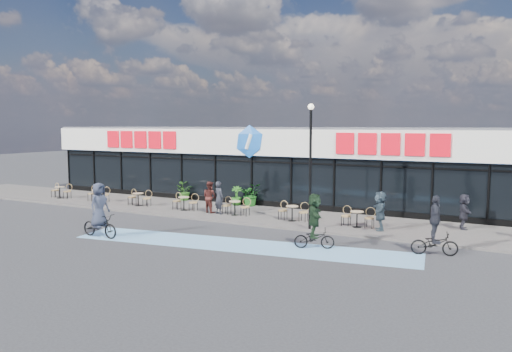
# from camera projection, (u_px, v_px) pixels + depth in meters

# --- Properties ---
(ground) EXTENTS (120.00, 120.00, 0.00)m
(ground) POSITION_uv_depth(u_px,v_px,m) (180.00, 228.00, 22.97)
(ground) COLOR #28282B
(ground) RESTS_ON ground
(sidewalk) EXTENTS (44.00, 5.00, 0.10)m
(sidewalk) POSITION_uv_depth(u_px,v_px,m) (230.00, 212.00, 26.92)
(sidewalk) COLOR #554F4B
(sidewalk) RESTS_ON ground
(bike_lane) EXTENTS (14.17, 4.13, 0.01)m
(bike_lane) POSITION_uv_depth(u_px,v_px,m) (239.00, 245.00, 19.79)
(bike_lane) COLOR #6596BF
(bike_lane) RESTS_ON ground
(building) EXTENTS (30.60, 6.57, 4.75)m
(building) POSITION_uv_depth(u_px,v_px,m) (274.00, 163.00, 31.46)
(building) COLOR black
(building) RESTS_ON ground
(lamp_post) EXTENTS (0.28, 0.28, 5.59)m
(lamp_post) POSITION_uv_depth(u_px,v_px,m) (310.00, 156.00, 22.10)
(lamp_post) COLOR black
(lamp_post) RESTS_ON sidewalk
(bistro_set_0) EXTENTS (1.54, 0.62, 0.90)m
(bistro_set_0) POSITION_uv_depth(u_px,v_px,m) (61.00, 191.00, 31.81)
(bistro_set_0) COLOR tan
(bistro_set_0) RESTS_ON sidewalk
(bistro_set_1) EXTENTS (1.54, 0.62, 0.90)m
(bistro_set_1) POSITION_uv_depth(u_px,v_px,m) (98.00, 194.00, 30.31)
(bistro_set_1) COLOR tan
(bistro_set_1) RESTS_ON sidewalk
(bistro_set_2) EXTENTS (1.54, 0.62, 0.90)m
(bistro_set_2) POSITION_uv_depth(u_px,v_px,m) (139.00, 198.00, 28.81)
(bistro_set_2) COLOR tan
(bistro_set_2) RESTS_ON sidewalk
(bistro_set_3) EXTENTS (1.54, 0.62, 0.90)m
(bistro_set_3) POSITION_uv_depth(u_px,v_px,m) (185.00, 202.00, 27.31)
(bistro_set_3) COLOR tan
(bistro_set_3) RESTS_ON sidewalk
(bistro_set_4) EXTENTS (1.54, 0.62, 0.90)m
(bistro_set_4) POSITION_uv_depth(u_px,v_px,m) (236.00, 206.00, 25.81)
(bistro_set_4) COLOR tan
(bistro_set_4) RESTS_ON sidewalk
(bistro_set_5) EXTENTS (1.54, 0.62, 0.90)m
(bistro_set_5) POSITION_uv_depth(u_px,v_px,m) (293.00, 211.00, 24.31)
(bistro_set_5) COLOR tan
(bistro_set_5) RESTS_ON sidewalk
(bistro_set_6) EXTENTS (1.54, 0.62, 0.90)m
(bistro_set_6) POSITION_uv_depth(u_px,v_px,m) (358.00, 217.00, 22.81)
(bistro_set_6) COLOR tan
(bistro_set_6) RESTS_ON sidewalk
(potted_plant_left) EXTENTS (1.18, 1.08, 1.13)m
(potted_plant_left) POSITION_uv_depth(u_px,v_px,m) (183.00, 191.00, 30.78)
(potted_plant_left) COLOR #2A5C1A
(potted_plant_left) RESTS_ON sidewalk
(potted_plant_mid) EXTENTS (0.85, 0.85, 1.11)m
(potted_plant_mid) POSITION_uv_depth(u_px,v_px,m) (237.00, 196.00, 28.96)
(potted_plant_mid) COLOR #235919
(potted_plant_mid) RESTS_ON sidewalk
(potted_plant_right) EXTENTS (1.56, 1.51, 1.32)m
(potted_plant_right) POSITION_uv_depth(u_px,v_px,m) (251.00, 195.00, 28.66)
(potted_plant_right) COLOR #195618
(potted_plant_right) RESTS_ON sidewalk
(patron_left) EXTENTS (0.74, 0.62, 1.73)m
(patron_left) POSITION_uv_depth(u_px,v_px,m) (219.00, 198.00, 26.05)
(patron_left) COLOR black
(patron_left) RESTS_ON sidewalk
(patron_right) EXTENTS (0.96, 0.84, 1.68)m
(patron_right) POSITION_uv_depth(u_px,v_px,m) (210.00, 197.00, 26.46)
(patron_right) COLOR #431B18
(patron_right) RESTS_ON sidewalk
(pedestrian_a) EXTENTS (0.98, 1.70, 1.74)m
(pedestrian_a) POSITION_uv_depth(u_px,v_px,m) (380.00, 211.00, 22.06)
(pedestrian_a) COLOR #2A3842
(pedestrian_a) RESTS_ON sidewalk
(pedestrian_b) EXTENTS (0.73, 1.54, 1.59)m
(pedestrian_b) POSITION_uv_depth(u_px,v_px,m) (464.00, 212.00, 22.30)
(pedestrian_b) COLOR black
(pedestrian_b) RESTS_ON sidewalk
(cyclist_a) EXTENTS (1.64, 1.64, 2.14)m
(cyclist_a) POSITION_uv_depth(u_px,v_px,m) (314.00, 223.00, 19.15)
(cyclist_a) COLOR black
(cyclist_a) RESTS_ON ground
(cyclist_b) EXTENTS (1.76, 1.11, 2.22)m
(cyclist_b) POSITION_uv_depth(u_px,v_px,m) (435.00, 232.00, 18.17)
(cyclist_b) COLOR black
(cyclist_b) RESTS_ON ground
(cyclist_c) EXTENTS (1.94, 0.95, 2.33)m
(cyclist_c) POSITION_uv_depth(u_px,v_px,m) (100.00, 216.00, 21.07)
(cyclist_c) COLOR black
(cyclist_c) RESTS_ON ground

